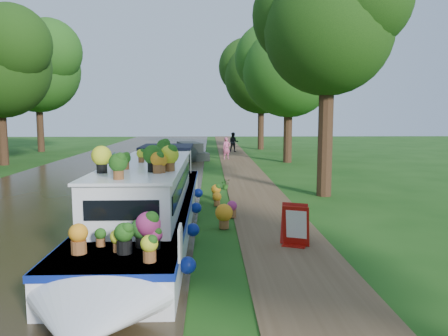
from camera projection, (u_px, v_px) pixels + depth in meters
ground at (229, 214)px, 13.85m from camera, size 100.00×100.00×0.00m
canal_water at (38, 215)px, 13.66m from camera, size 10.00×100.00×0.02m
towpath at (267, 213)px, 13.89m from camera, size 2.20×100.00×0.03m
plant_boat at (148, 201)px, 11.56m from camera, size 2.29×13.52×2.30m
tree_near_overhang at (328, 21)px, 16.21m from camera, size 5.52×5.28×8.99m
tree_near_mid at (289, 63)px, 28.18m from camera, size 6.90×6.60×9.40m
tree_near_far at (261, 71)px, 39.01m from camera, size 7.59×7.26×10.30m
tree_far_d at (37, 63)px, 36.39m from camera, size 8.05×7.70×10.85m
second_boat at (190, 152)px, 31.27m from camera, size 2.92×6.28×1.16m
sandwich_board at (295, 227)px, 10.35m from camera, size 0.67×0.69×0.99m
pedestrian_pink at (227, 148)px, 30.66m from camera, size 0.65×0.52×1.53m
pedestrian_dark at (234, 142)px, 36.51m from camera, size 0.84×0.68×1.64m
verge_plant at (226, 184)px, 18.41m from camera, size 0.40×0.35×0.44m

